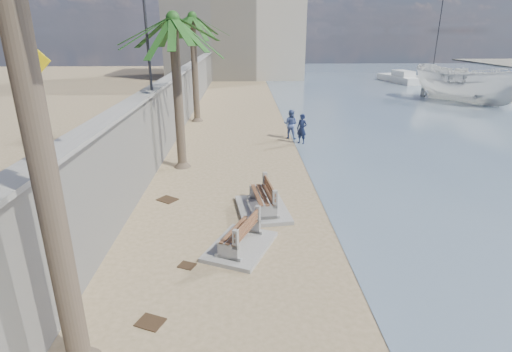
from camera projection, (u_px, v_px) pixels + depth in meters
name	position (u px, v px, depth m)	size (l,w,h in m)	color
ground_plane	(291.00, 345.00, 8.28)	(140.00, 140.00, 0.00)	#99815E
seawall	(179.00, 102.00, 26.31)	(0.45, 70.00, 3.50)	gray
wall_cap	(177.00, 74.00, 25.69)	(0.80, 70.00, 0.12)	gray
end_building	(235.00, 24.00, 54.65)	(18.00, 12.00, 14.00)	#B7AA93
bench_near	(240.00, 236.00, 11.83)	(2.37, 2.75, 0.97)	gray
bench_far	(263.00, 200.00, 14.28)	(2.03, 2.72, 1.05)	gray
palm_mid	(173.00, 20.00, 16.89)	(5.00, 5.00, 7.56)	brown
palm_back	(192.00, 18.00, 26.48)	(5.00, 5.00, 7.96)	brown
pedestrian_sign	(35.00, 85.00, 7.78)	(0.78, 0.07, 2.40)	#2D2D33
streetlight	(145.00, 18.00, 17.12)	(0.28, 0.28, 5.12)	#2D2D33
person_a	(302.00, 127.00, 22.75)	(0.72, 0.48, 1.99)	#151D3B
person_b	(291.00, 123.00, 23.88)	(0.93, 0.72, 1.93)	#465891
boat_cruiser	(468.00, 82.00, 35.65)	(3.85, 3.96, 4.53)	silver
yacht_near	(505.00, 89.00, 42.39)	(11.70, 3.28, 1.50)	silver
yacht_far	(399.00, 79.00, 50.63)	(7.27, 2.04, 1.50)	silver
sailboat_west	(432.00, 77.00, 52.90)	(6.26, 3.54, 11.36)	silver
debris_b	(150.00, 322.00, 8.91)	(0.58, 0.46, 0.03)	#382616
debris_c	(167.00, 200.00, 15.40)	(0.70, 0.56, 0.03)	#382616
debris_d	(187.00, 265.00, 11.07)	(0.44, 0.35, 0.03)	#382616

